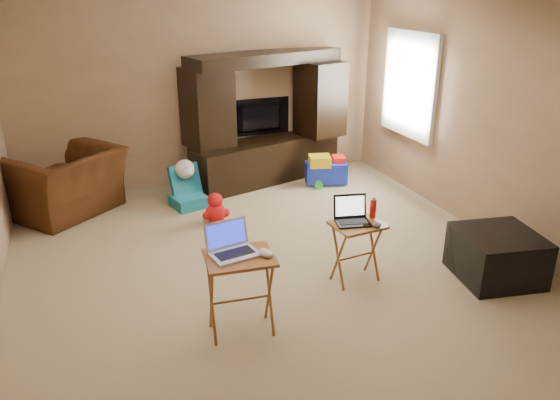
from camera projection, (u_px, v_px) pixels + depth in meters
name	position (u px, v px, depth m)	size (l,w,h in m)	color
floor	(273.00, 267.00, 5.43)	(5.50, 5.50, 0.00)	tan
ceiling	(271.00, 1.00, 4.50)	(5.50, 5.50, 0.00)	silver
wall_back	(202.00, 93.00, 7.35)	(5.00, 5.00, 0.00)	tan
wall_front	(471.00, 300.00, 2.58)	(5.00, 5.00, 0.00)	tan
wall_right	(493.00, 123.00, 5.79)	(5.50, 5.50, 0.00)	tan
window_pane	(411.00, 85.00, 7.07)	(1.20, 1.20, 0.00)	white
window_frame	(409.00, 85.00, 7.06)	(0.06, 1.14, 1.34)	white
entertainment_center	(266.00, 119.00, 7.48)	(2.18, 0.54, 1.78)	black
television	(261.00, 118.00, 7.68)	(0.91, 0.12, 0.52)	black
recliner	(65.00, 183.00, 6.57)	(1.20, 1.05, 0.78)	#4B2610
child_rocker	(188.00, 187.00, 6.79)	(0.39, 0.45, 0.52)	#186D86
plush_toy	(215.00, 208.00, 6.38)	(0.33, 0.28, 0.37)	red
push_toy	(326.00, 169.00, 7.59)	(0.57, 0.41, 0.43)	#1729B8
ottoman	(497.00, 256.00, 5.18)	(0.71, 0.71, 0.46)	black
tray_table_left	(241.00, 295.00, 4.32)	(0.53, 0.42, 0.69)	#A55D28
tray_table_right	(356.00, 252.00, 5.10)	(0.45, 0.36, 0.59)	#AD6429
laptop_left	(234.00, 241.00, 4.16)	(0.36, 0.29, 0.24)	silver
laptop_right	(354.00, 212.00, 4.95)	(0.31, 0.26, 0.24)	black
mouse_left	(266.00, 253.00, 4.18)	(0.09, 0.14, 0.06)	silver
mouse_right	(377.00, 224.00, 4.92)	(0.08, 0.12, 0.05)	#3F4044
water_bottle	(373.00, 209.00, 5.09)	(0.06, 0.06, 0.18)	red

